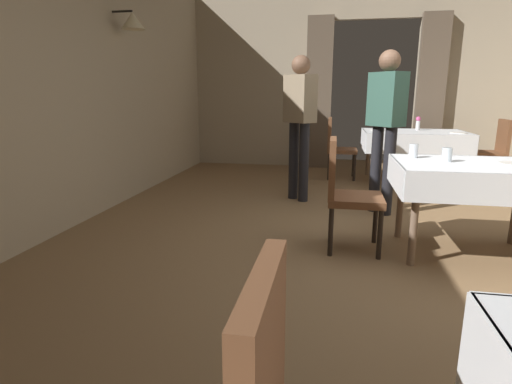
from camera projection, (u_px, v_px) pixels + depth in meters
name	position (u px, v px, depth m)	size (l,w,h in m)	color
ground	(408.00, 252.00, 3.41)	(10.08, 10.08, 0.00)	olive
wall_left	(42.00, 68.00, 3.63)	(0.49, 8.40, 3.00)	tan
wall_back	(374.00, 80.00, 7.06)	(6.40, 0.27, 3.00)	tan
dining_table_mid	(473.00, 175.00, 3.24)	(1.19, 0.89, 0.75)	#7A604C
dining_table_far	(414.00, 137.00, 6.07)	(1.46, 1.03, 0.75)	#7A604C
chair_mid_left	(346.00, 189.00, 3.39)	(0.44, 0.44, 0.93)	black
chair_far_right	(493.00, 148.00, 5.97)	(0.44, 0.44, 0.93)	black
chair_far_left	(337.00, 145.00, 6.35)	(0.44, 0.44, 0.93)	black
glass_mid_a	(447.00, 155.00, 3.28)	(0.08, 0.08, 0.11)	silver
glass_mid_c	(414.00, 151.00, 3.48)	(0.07, 0.07, 0.12)	silver
flower_vase_far	(418.00, 123.00, 6.20)	(0.07, 0.07, 0.20)	silver
plate_far_b	(459.00, 133.00, 5.72)	(0.23, 0.23, 0.01)	white
plate_far_c	(378.00, 130.00, 6.21)	(0.21, 0.21, 0.01)	white
person_waiter_by_doorway	(386.00, 119.00, 4.33)	(0.40, 0.42, 1.72)	black
person_diner_standing_aside	(300.00, 116.00, 4.90)	(0.41, 0.40, 1.72)	black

